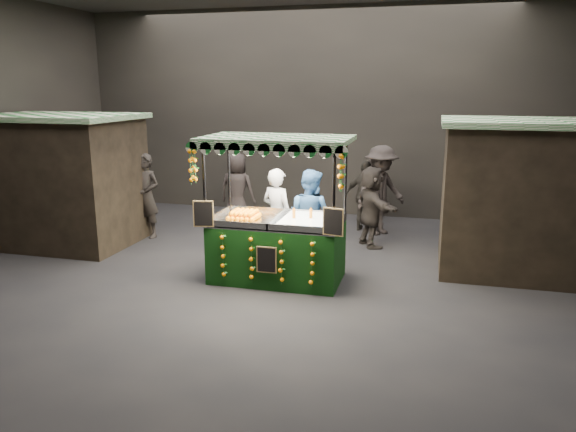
# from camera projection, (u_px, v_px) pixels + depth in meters

# --- Properties ---
(ground) EXTENTS (12.00, 12.00, 0.00)m
(ground) POSITION_uv_depth(u_px,v_px,m) (256.00, 276.00, 9.32)
(ground) COLOR black
(ground) RESTS_ON ground
(market_hall) EXTENTS (12.10, 10.10, 5.05)m
(market_hall) POSITION_uv_depth(u_px,v_px,m) (253.00, 70.00, 8.54)
(market_hall) COLOR black
(market_hall) RESTS_ON ground
(neighbour_stall_left) EXTENTS (3.00, 2.20, 2.60)m
(neighbour_stall_left) POSITION_uv_depth(u_px,v_px,m) (62.00, 179.00, 11.05)
(neighbour_stall_left) COLOR black
(neighbour_stall_left) RESTS_ON ground
(neighbour_stall_right) EXTENTS (3.00, 2.20, 2.60)m
(neighbour_stall_right) POSITION_uv_depth(u_px,v_px,m) (528.00, 197.00, 9.34)
(neighbour_stall_right) COLOR black
(neighbour_stall_right) RESTS_ON ground
(juice_stall) EXTENTS (2.44, 1.44, 2.36)m
(juice_stall) POSITION_uv_depth(u_px,v_px,m) (277.00, 237.00, 8.98)
(juice_stall) COLOR black
(juice_stall) RESTS_ON ground
(vendor_grey) EXTENTS (0.74, 0.62, 1.72)m
(vendor_grey) POSITION_uv_depth(u_px,v_px,m) (277.00, 216.00, 9.93)
(vendor_grey) COLOR gray
(vendor_grey) RESTS_ON ground
(vendor_blue) EXTENTS (1.02, 0.92, 1.73)m
(vendor_blue) POSITION_uv_depth(u_px,v_px,m) (310.00, 217.00, 9.78)
(vendor_blue) COLOR navy
(vendor_blue) RESTS_ON ground
(shopper_0) EXTENTS (0.71, 0.53, 1.78)m
(shopper_0) POSITION_uv_depth(u_px,v_px,m) (146.00, 196.00, 11.55)
(shopper_0) COLOR black
(shopper_0) RESTS_ON ground
(shopper_1) EXTENTS (1.19, 1.15, 1.93)m
(shopper_1) POSITION_uv_depth(u_px,v_px,m) (507.00, 207.00, 10.10)
(shopper_1) COLOR #2D2825
(shopper_1) RESTS_ON ground
(shopper_2) EXTENTS (0.94, 0.44, 1.56)m
(shopper_2) POSITION_uv_depth(u_px,v_px,m) (366.00, 196.00, 12.11)
(shopper_2) COLOR black
(shopper_2) RESTS_ON ground
(shopper_3) EXTENTS (1.37, 1.39, 1.92)m
(shopper_3) POSITION_uv_depth(u_px,v_px,m) (380.00, 190.00, 11.78)
(shopper_3) COLOR black
(shopper_3) RESTS_ON ground
(shopper_4) EXTENTS (0.85, 0.59, 1.68)m
(shopper_4) POSITION_uv_depth(u_px,v_px,m) (237.00, 190.00, 12.47)
(shopper_4) COLOR #2B2423
(shopper_4) RESTS_ON ground
(shopper_5) EXTENTS (1.17, 1.54, 1.62)m
(shopper_5) POSITION_uv_depth(u_px,v_px,m) (371.00, 207.00, 10.90)
(shopper_5) COLOR #2A2522
(shopper_5) RESTS_ON ground
(shopper_6) EXTENTS (0.48, 0.63, 1.57)m
(shopper_6) POSITION_uv_depth(u_px,v_px,m) (371.00, 187.00, 13.12)
(shopper_6) COLOR #2A2522
(shopper_6) RESTS_ON ground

